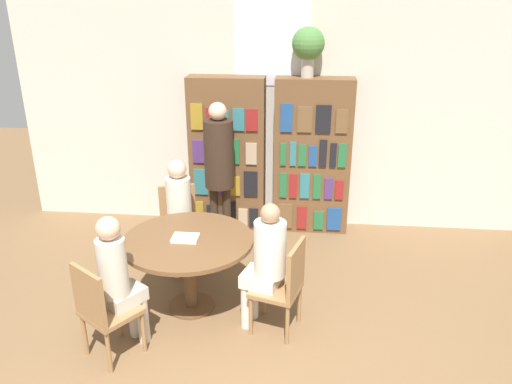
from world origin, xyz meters
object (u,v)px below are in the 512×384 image
(chair_left_side, at_px, (179,221))
(librarian_standing, at_px, (219,159))
(chair_far_side, at_px, (284,284))
(flower_vase, at_px, (308,46))
(chair_near_camera, at_px, (102,308))
(seated_reader_right, at_px, (266,259))
(bookshelf_right, at_px, (312,157))
(seated_reader_back, at_px, (119,276))
(reading_table, at_px, (188,250))
(seated_reader_left, at_px, (180,209))
(bookshelf_left, at_px, (228,155))

(chair_left_side, height_order, librarian_standing, librarian_standing)
(chair_left_side, height_order, chair_far_side, same)
(chair_left_side, xyz_separation_m, librarian_standing, (0.38, 0.50, 0.58))
(flower_vase, height_order, chair_near_camera, flower_vase)
(chair_far_side, bearing_deg, seated_reader_right, 90.00)
(bookshelf_right, bearing_deg, chair_near_camera, -122.05)
(chair_near_camera, height_order, seated_reader_back, seated_reader_back)
(reading_table, bearing_deg, seated_reader_back, -124.55)
(chair_left_side, bearing_deg, librarian_standing, -146.39)
(chair_far_side, distance_m, seated_reader_left, 1.54)
(bookshelf_right, xyz_separation_m, seated_reader_right, (-0.40, -2.11, -0.27))
(seated_reader_right, bearing_deg, chair_near_camera, 130.32)
(chair_left_side, relative_size, seated_reader_back, 0.71)
(flower_vase, relative_size, librarian_standing, 0.33)
(reading_table, bearing_deg, chair_near_camera, -124.55)
(chair_near_camera, xyz_separation_m, seated_reader_back, (0.10, 0.15, 0.21))
(flower_vase, bearing_deg, bookshelf_left, -179.72)
(chair_far_side, height_order, librarian_standing, librarian_standing)
(reading_table, bearing_deg, seated_reader_left, 109.45)
(bookshelf_right, xyz_separation_m, flower_vase, (-0.10, 0.00, 1.32))
(librarian_standing, bearing_deg, reading_table, -92.67)
(chair_near_camera, height_order, seated_reader_left, seated_reader_left)
(chair_left_side, bearing_deg, bookshelf_left, -131.08)
(flower_vase, xyz_separation_m, seated_reader_back, (-1.47, -2.53, -1.59))
(bookshelf_left, xyz_separation_m, librarian_standing, (-0.02, -0.50, 0.11))
(reading_table, bearing_deg, librarian_standing, 87.33)
(chair_far_side, bearing_deg, bookshelf_right, 10.40)
(bookshelf_right, bearing_deg, chair_far_side, -96.15)
(chair_near_camera, bearing_deg, seated_reader_right, 58.32)
(reading_table, xyz_separation_m, chair_far_side, (0.90, -0.27, -0.13))
(reading_table, bearing_deg, chair_far_side, -16.55)
(seated_reader_back, xyz_separation_m, librarian_standing, (0.50, 2.02, 0.37))
(reading_table, relative_size, chair_left_side, 1.38)
(bookshelf_left, height_order, seated_reader_right, bookshelf_left)
(reading_table, distance_m, chair_near_camera, 0.95)
(seated_reader_left, bearing_deg, librarian_standing, -134.89)
(seated_reader_left, bearing_deg, chair_left_side, -90.00)
(chair_far_side, xyz_separation_m, seated_reader_left, (-1.16, 0.99, 0.22))
(bookshelf_right, relative_size, chair_left_side, 2.19)
(flower_vase, bearing_deg, chair_far_side, -93.56)
(seated_reader_left, height_order, seated_reader_back, seated_reader_left)
(bookshelf_left, distance_m, bookshelf_right, 1.05)
(chair_near_camera, height_order, chair_far_side, same)
(chair_left_side, bearing_deg, seated_reader_left, 90.00)
(bookshelf_left, bearing_deg, chair_far_side, -69.26)
(bookshelf_right, bearing_deg, seated_reader_left, -139.88)
(bookshelf_left, distance_m, flower_vase, 1.63)
(seated_reader_left, distance_m, seated_reader_back, 1.36)
(seated_reader_right, xyz_separation_m, seated_reader_back, (-1.17, -0.41, 0.00))
(chair_left_side, bearing_deg, chair_near_camera, 63.00)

